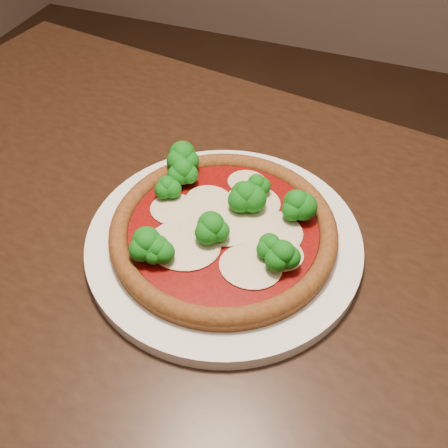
% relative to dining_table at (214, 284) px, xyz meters
% --- Properties ---
extents(dining_table, '(1.38, 0.92, 0.75)m').
position_rel_dining_table_xyz_m(dining_table, '(0.00, 0.00, 0.00)').
color(dining_table, black).
rests_on(dining_table, floor).
extents(plate, '(0.35, 0.35, 0.02)m').
position_rel_dining_table_xyz_m(plate, '(0.02, -0.01, 0.11)').
color(plate, white).
rests_on(plate, dining_table).
extents(pizza, '(0.28, 0.28, 0.06)m').
position_rel_dining_table_xyz_m(pizza, '(0.02, -0.00, 0.14)').
color(pizza, brown).
rests_on(pizza, plate).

